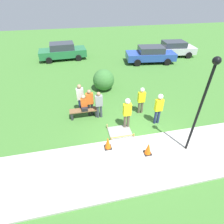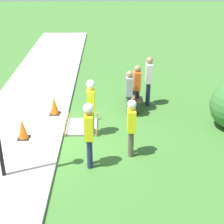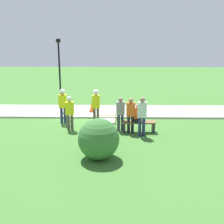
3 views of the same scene
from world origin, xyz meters
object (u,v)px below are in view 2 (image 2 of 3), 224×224
at_px(traffic_cone_near_patch, 54,106).
at_px(worker_trainee, 131,123).
at_px(worker_supervisor, 91,103).
at_px(bystander_in_orange_shirt, 137,86).
at_px(traffic_cone_far_patch, 23,129).
at_px(park_bench, 133,97).
at_px(bystander_in_gray_shirt, 149,78).
at_px(worker_assistant, 89,129).
at_px(person_seated_on_bench, 135,84).
at_px(bystander_in_white_shirt, 129,91).

distance_m(traffic_cone_near_patch, worker_trainee, 3.51).
bearing_deg(worker_supervisor, bystander_in_orange_shirt, 138.56).
height_order(traffic_cone_far_patch, bystander_in_orange_shirt, bystander_in_orange_shirt).
relative_size(park_bench, worker_trainee, 0.95).
xyz_separation_m(worker_supervisor, bystander_in_orange_shirt, (-1.72, 1.52, -0.13)).
bearing_deg(bystander_in_gray_shirt, traffic_cone_far_patch, -56.91).
height_order(park_bench, bystander_in_gray_shirt, bystander_in_gray_shirt).
xyz_separation_m(traffic_cone_far_patch, worker_assistant, (1.32, 2.05, 0.69)).
bearing_deg(worker_assistant, person_seated_on_bench, 159.12).
height_order(traffic_cone_far_patch, worker_assistant, worker_assistant).
bearing_deg(worker_trainee, park_bench, 175.21).
relative_size(traffic_cone_far_patch, bystander_in_gray_shirt, 0.34).
distance_m(worker_assistant, bystander_in_orange_shirt, 3.76).
bearing_deg(person_seated_on_bench, worker_assistant, -20.88).
bearing_deg(worker_supervisor, traffic_cone_far_patch, -78.81).
bearing_deg(traffic_cone_far_patch, bystander_in_white_shirt, 116.97).
bearing_deg(bystander_in_gray_shirt, park_bench, -80.82).
bearing_deg(park_bench, traffic_cone_far_patch, -53.78).
distance_m(person_seated_on_bench, bystander_in_orange_shirt, 0.35).
distance_m(person_seated_on_bench, bystander_in_white_shirt, 0.84).
xyz_separation_m(traffic_cone_far_patch, bystander_in_gray_shirt, (-2.61, 4.00, 0.63)).
bearing_deg(traffic_cone_far_patch, worker_assistant, 57.16).
distance_m(park_bench, worker_trainee, 3.37).
distance_m(worker_supervisor, bystander_in_orange_shirt, 2.30).
relative_size(worker_supervisor, bystander_in_gray_shirt, 0.99).
bearing_deg(bystander_in_white_shirt, traffic_cone_far_patch, -63.03).
bearing_deg(traffic_cone_far_patch, worker_supervisor, 101.19).
xyz_separation_m(park_bench, worker_assistant, (3.84, -1.39, 0.74)).
bearing_deg(person_seated_on_bench, worker_supervisor, -35.36).
height_order(person_seated_on_bench, bystander_in_gray_shirt, bystander_in_gray_shirt).
relative_size(traffic_cone_far_patch, worker_assistant, 0.34).
bearing_deg(worker_supervisor, person_seated_on_bench, 144.64).
relative_size(park_bench, bystander_in_orange_shirt, 0.95).
bearing_deg(person_seated_on_bench, worker_trainee, -5.75).
bearing_deg(traffic_cone_far_patch, worker_trainee, 76.11).
bearing_deg(bystander_in_orange_shirt, traffic_cone_near_patch, -80.80).
bearing_deg(bystander_in_white_shirt, worker_supervisor, -44.26).
bearing_deg(bystander_in_white_shirt, traffic_cone_near_patch, -90.25).
xyz_separation_m(worker_supervisor, worker_assistant, (1.72, 0.02, 0.02)).
xyz_separation_m(person_seated_on_bench, bystander_in_white_shirt, (0.81, -0.24, 0.06)).
distance_m(traffic_cone_near_patch, traffic_cone_far_patch, 1.81).
bearing_deg(bystander_in_orange_shirt, bystander_in_white_shirt, -32.59).
relative_size(traffic_cone_far_patch, bystander_in_white_shirt, 0.38).
height_order(traffic_cone_near_patch, park_bench, traffic_cone_near_patch).
height_order(worker_assistant, bystander_in_orange_shirt, worker_assistant).
bearing_deg(bystander_in_gray_shirt, worker_supervisor, -41.82).
bearing_deg(worker_supervisor, bystander_in_white_shirt, 135.74).
bearing_deg(bystander_in_orange_shirt, worker_trainee, -7.60).
distance_m(traffic_cone_near_patch, worker_supervisor, 1.94).
height_order(park_bench, bystander_in_orange_shirt, bystander_in_orange_shirt).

